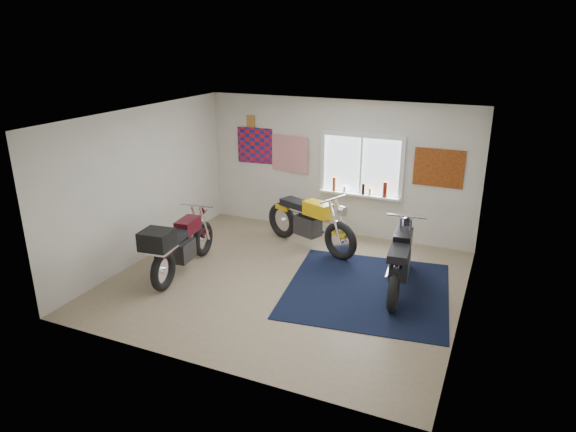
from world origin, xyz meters
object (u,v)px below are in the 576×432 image
at_px(maroon_tourer, 179,245).
at_px(black_chrome_bike, 400,262).
at_px(navy_rug, 367,289).
at_px(yellow_triumph, 310,223).

bearing_deg(maroon_tourer, black_chrome_bike, -80.77).
distance_m(navy_rug, yellow_triumph, 2.00).
relative_size(navy_rug, black_chrome_bike, 1.24).
bearing_deg(black_chrome_bike, maroon_tourer, 100.12).
relative_size(yellow_triumph, maroon_tourer, 1.02).
distance_m(navy_rug, black_chrome_bike, 0.68).
bearing_deg(maroon_tourer, navy_rug, -82.65).
distance_m(navy_rug, maroon_tourer, 3.18).
xyz_separation_m(navy_rug, yellow_triumph, (-1.49, 1.25, 0.49)).
bearing_deg(navy_rug, yellow_triumph, 140.02).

